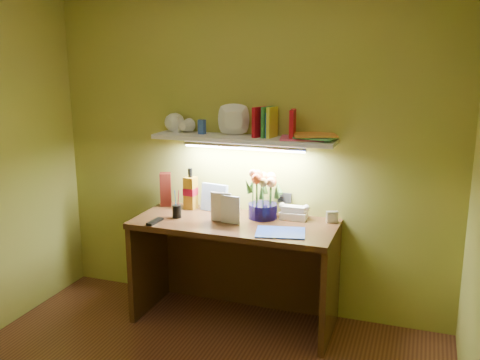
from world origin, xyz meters
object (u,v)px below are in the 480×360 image
flower_bouquet (263,193)px  desk_clock (332,217)px  whisky_bottle (191,189)px  desk (235,272)px  telephone (294,211)px

flower_bouquet → desk_clock: 0.50m
flower_bouquet → whisky_bottle: size_ratio=1.17×
desk → desk_clock: (0.64, 0.20, 0.41)m
desk → telephone: size_ratio=7.72×
flower_bouquet → desk_clock: size_ratio=4.62×
desk → desk_clock: size_ratio=18.03×
desk → desk_clock: desk_clock is taller
telephone → whisky_bottle: (-0.79, -0.01, 0.10)m
desk_clock → whisky_bottle: size_ratio=0.25×
whisky_bottle → telephone: bearing=0.7°
telephone → desk_clock: (0.27, 0.00, -0.02)m
flower_bouquet → whisky_bottle: (-0.58, 0.05, -0.03)m
telephone → desk_clock: bearing=-0.7°
flower_bouquet → desk_clock: flower_bouquet is taller
flower_bouquet → telephone: 0.25m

